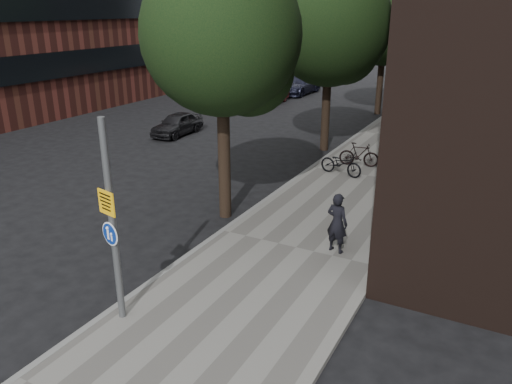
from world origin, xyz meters
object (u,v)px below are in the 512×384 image
Objects in this scene: parked_bike_facade_near at (398,165)px; parked_car_near at (177,124)px; signpost at (112,223)px; pedestrian at (337,223)px.

parked_car_near is at bearing 102.64° from parked_bike_facade_near.
pedestrian is (2.86, 4.75, -1.28)m from signpost.
signpost reaches higher than pedestrian.
signpost is at bearing -171.96° from parked_bike_facade_near.
pedestrian is at bearing 71.89° from signpost.
parked_car_near is (-11.28, 1.86, -0.02)m from parked_bike_facade_near.
pedestrian reaches higher than parked_car_near.
parked_car_near is at bearing -25.70° from pedestrian.
pedestrian is 6.76m from parked_bike_facade_near.
signpost reaches higher than parked_bike_facade_near.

